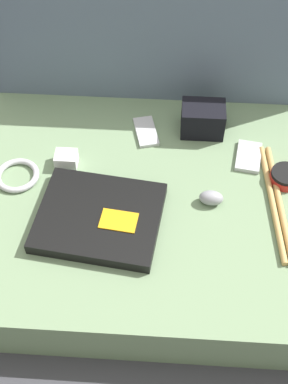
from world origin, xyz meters
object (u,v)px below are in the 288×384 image
speaker_puck (286,177)px  charger_brick (66,159)px  laptop (99,217)px  phone_black (146,132)px  camera_pouch (203,119)px  computer_mouse (211,198)px  phone_silver (249,157)px

speaker_puck → charger_brick: bearing=177.8°
laptop → phone_black: laptop is taller
laptop → camera_pouch: bearing=60.2°
computer_mouse → camera_pouch: (-0.02, 0.26, 0.03)m
speaker_puck → charger_brick: charger_brick is taller
laptop → camera_pouch: 0.43m
computer_mouse → phone_black: 0.30m
laptop → phone_silver: size_ratio=2.80×
computer_mouse → camera_pouch: bearing=98.1°
laptop → speaker_puck: size_ratio=3.99×
phone_black → camera_pouch: bearing=-7.0°
speaker_puck → camera_pouch: (-0.22, 0.18, 0.03)m
laptop → phone_silver: 0.45m
computer_mouse → camera_pouch: camera_pouch is taller
phone_black → charger_brick: bearing=-161.8°
computer_mouse → phone_black: computer_mouse is taller
charger_brick → computer_mouse: bearing=-15.6°
speaker_puck → phone_silver: bearing=140.3°
camera_pouch → charger_brick: bearing=-157.3°
camera_pouch → charger_brick: size_ratio=2.05×
speaker_puck → phone_silver: size_ratio=0.70×
speaker_puck → camera_pouch: camera_pouch is taller
laptop → phone_black: size_ratio=2.62×
camera_pouch → charger_brick: camera_pouch is taller
speaker_puck → phone_black: (-0.38, 0.16, -0.01)m
laptop → camera_pouch: (0.26, 0.34, 0.03)m
speaker_puck → camera_pouch: 0.28m
speaker_puck → phone_black: size_ratio=0.66×
phone_black → speaker_puck: bearing=-36.8°
camera_pouch → computer_mouse: bearing=-85.2°
speaker_puck → phone_silver: (-0.09, 0.08, -0.01)m
speaker_puck → phone_black: 0.41m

